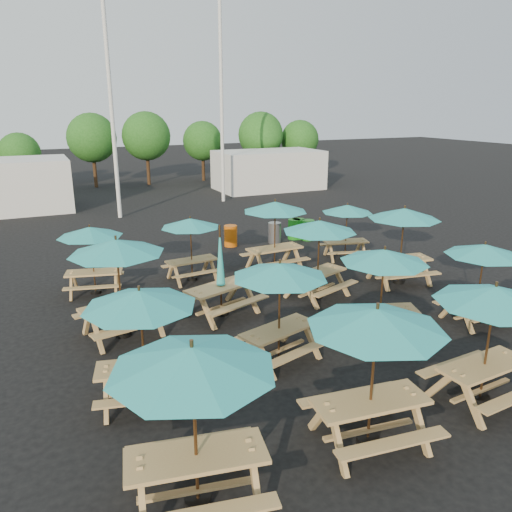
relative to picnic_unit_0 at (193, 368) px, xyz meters
name	(u,v)px	position (x,y,z in m)	size (l,w,h in m)	color
ground	(278,306)	(4.47, 6.19, -2.22)	(120.00, 120.00, 0.00)	black
picnic_unit_0	(193,368)	(0.00, 0.00, 0.00)	(2.71, 2.71, 2.57)	#B2824F
picnic_unit_1	(140,305)	(-0.08, 2.93, -0.18)	(2.57, 2.57, 2.36)	#B2824F
picnic_unit_2	(117,252)	(0.05, 6.09, -0.02)	(2.70, 2.70, 2.54)	#B2824F
picnic_unit_3	(90,236)	(-0.18, 9.45, -0.38)	(2.34, 2.34, 2.13)	#B2824F
picnic_unit_4	(376,327)	(3.11, 0.11, -0.04)	(2.52, 2.52, 2.52)	#B2824F
picnic_unit_5	(280,276)	(3.04, 3.35, -0.20)	(2.63, 2.63, 2.34)	#B2824F
picnic_unit_6	(221,279)	(2.78, 6.31, -1.18)	(2.45, 2.29, 2.55)	#B2824F
picnic_unit_7	(190,226)	(2.92, 9.39, -0.40)	(2.08, 2.08, 2.11)	#B2824F
picnic_unit_8	(494,302)	(5.88, 0.21, -0.12)	(2.36, 2.36, 2.43)	#B2824F
picnic_unit_9	(384,261)	(5.81, 3.29, -0.21)	(2.70, 2.70, 2.33)	#B2824F
picnic_unit_10	(319,230)	(5.87, 6.31, -0.14)	(2.77, 2.77, 2.40)	#B2824F
picnic_unit_11	(275,211)	(5.88, 9.18, -0.09)	(2.36, 2.36, 2.46)	#B2824F
picnic_unit_13	(484,254)	(8.81, 3.01, -0.34)	(2.02, 2.02, 2.18)	#B2824F
picnic_unit_14	(404,218)	(8.98, 6.30, -0.06)	(2.58, 2.58, 2.50)	#B2824F
picnic_unit_15	(347,212)	(8.93, 9.30, -0.43)	(2.32, 2.32, 2.08)	#B2824F
waste_bin_0	(231,236)	(5.63, 12.71, -1.79)	(0.54, 0.54, 0.86)	#C9570B
waste_bin_1	(275,233)	(7.51, 12.43, -1.79)	(0.54, 0.54, 0.86)	gray
waste_bin_2	(294,229)	(8.57, 12.64, -1.79)	(0.54, 0.54, 0.86)	#188419
waste_bin_3	(298,229)	(8.77, 12.62, -1.79)	(0.54, 0.54, 0.86)	#188419
waste_bin_4	(308,230)	(9.03, 12.25, -1.79)	(0.54, 0.54, 0.86)	#188419
mast_0	(110,96)	(2.47, 20.19, 3.78)	(0.20, 0.20, 12.00)	silver
mast_1	(221,97)	(8.97, 22.19, 3.78)	(0.20, 0.20, 12.00)	silver
event_tent_1	(269,170)	(13.47, 25.19, -0.92)	(7.00, 4.00, 2.60)	silver
tree_2	(19,153)	(-1.92, 29.84, 0.40)	(2.59, 2.59, 3.93)	#382314
tree_3	(92,138)	(2.72, 30.90, 1.18)	(3.36, 3.36, 5.09)	#382314
tree_4	(146,136)	(6.37, 30.44, 1.23)	(3.41, 3.41, 5.17)	#382314
tree_5	(202,141)	(10.69, 30.86, 0.75)	(2.94, 2.94, 4.45)	#382314
tree_6	(261,135)	(14.70, 29.08, 1.20)	(3.38, 3.38, 5.13)	#382314
tree_7	(300,139)	(18.10, 29.11, 0.77)	(2.95, 2.95, 4.48)	#382314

